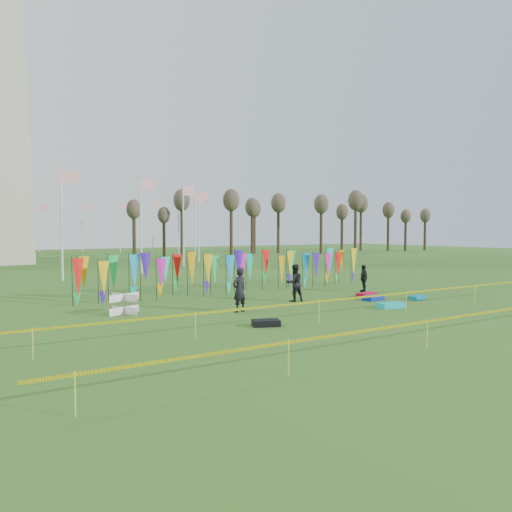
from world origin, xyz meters
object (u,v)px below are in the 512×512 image
box_kite (124,304)px  kite_bag_black (266,323)px  person_mid (294,283)px  person_right (364,278)px  kite_bag_turquoise (391,305)px  person_left (239,290)px  kite_bag_teal (418,298)px  kite_bag_blue (373,298)px  kite_bag_red (367,295)px

box_kite → kite_bag_black: 6.47m
person_mid → person_right: bearing=-161.8°
kite_bag_turquoise → kite_bag_black: 7.20m
person_left → person_right: person_left is taller
kite_bag_black → kite_bag_teal: size_ratio=0.94×
kite_bag_blue → kite_bag_red: size_ratio=0.89×
person_left → kite_bag_turquoise: size_ratio=1.58×
box_kite → kite_bag_blue: box_kite is taller
kite_bag_turquoise → kite_bag_black: bearing=-176.3°
kite_bag_blue → person_right: bearing=53.1°
kite_bag_blue → person_mid: bearing=152.9°
kite_bag_turquoise → kite_bag_red: kite_bag_turquoise is taller
box_kite → kite_bag_turquoise: bearing=-24.4°
person_right → kite_bag_red: person_right is taller
person_right → kite_bag_black: (-10.43, -5.48, -0.66)m
box_kite → kite_bag_turquoise: 11.84m
kite_bag_blue → kite_bag_teal: bearing=-26.1°
box_kite → person_left: 4.89m
kite_bag_blue → kite_bag_teal: (2.11, -1.03, -0.01)m
person_left → kite_bag_black: person_left is taller
person_left → kite_bag_turquoise: person_left is taller
person_right → kite_bag_blue: size_ratio=1.43×
person_mid → person_left: bearing=27.1°
person_mid → kite_bag_teal: 6.45m
person_mid → kite_bag_black: size_ratio=1.83×
person_mid → kite_bag_teal: size_ratio=1.72×
person_mid → kite_bag_black: person_mid is taller
person_left → kite_bag_black: (-0.79, -3.25, -0.85)m
person_right → kite_bag_teal: 3.86m
person_mid → kite_bag_turquoise: (2.44, -4.08, -0.80)m
person_mid → kite_bag_teal: (5.71, -2.88, -0.82)m
person_left → kite_bag_blue: bearing=162.4°
kite_bag_turquoise → box_kite: bearing=155.6°
box_kite → kite_bag_blue: size_ratio=0.82×
person_mid → box_kite: bearing=3.4°
kite_bag_turquoise → person_left: bearing=156.5°
person_left → person_mid: bearing=-175.3°
kite_bag_turquoise → kite_bag_red: (1.86, 3.38, -0.01)m
person_left → person_mid: (3.96, 1.30, -0.04)m
kite_bag_blue → kite_bag_red: bearing=58.6°
person_mid → kite_bag_red: bearing=179.6°
box_kite → person_mid: person_mid is taller
person_mid → kite_bag_teal: person_mid is taller
person_left → person_right: (9.64, 2.23, -0.18)m
person_right → kite_bag_turquoise: bearing=32.8°
box_kite → kite_bag_red: (12.64, -1.52, -0.33)m
kite_bag_black → person_left: bearing=76.4°
person_mid → kite_bag_turquoise: 4.82m
box_kite → kite_bag_blue: (11.94, -2.66, -0.33)m
person_mid → kite_bag_turquoise: bearing=129.8°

